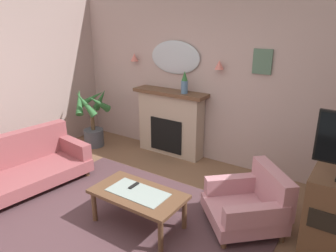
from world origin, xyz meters
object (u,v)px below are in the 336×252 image
object	(u,v)px
mantel_vase_centre	(185,83)
framed_picture	(262,62)
wall_sconce_right	(219,65)
floral_couch	(23,166)
fireplace	(170,123)
tv_remote	(134,186)
potted_plant_tall_palm	(92,119)
wall_mirror	(175,57)
armchair_beside_couch	(251,203)
wall_sconce_left	(134,57)
coffee_table	(138,197)

from	to	relation	value
mantel_vase_centre	framed_picture	size ratio (longest dim) A/B	1.03
wall_sconce_right	floral_couch	size ratio (longest dim) A/B	0.08
mantel_vase_centre	wall_sconce_right	xyz separation A→B (m)	(0.55, 0.12, 0.33)
fireplace	tv_remote	size ratio (longest dim) A/B	8.50
floral_couch	potted_plant_tall_palm	size ratio (longest dim) A/B	1.59
wall_mirror	potted_plant_tall_palm	distance (m)	1.95
armchair_beside_couch	tv_remote	bearing A→B (deg)	-151.76
wall_sconce_right	tv_remote	size ratio (longest dim) A/B	0.88
fireplace	tv_remote	xyz separation A→B (m)	(0.74, -1.91, -0.12)
wall_mirror	wall_sconce_left	distance (m)	0.85
potted_plant_tall_palm	wall_mirror	bearing A→B (deg)	25.48
tv_remote	potted_plant_tall_palm	world-z (taller)	potted_plant_tall_palm
framed_picture	floral_couch	bearing A→B (deg)	-138.23
wall_sconce_left	wall_sconce_right	world-z (taller)	same
wall_mirror	potted_plant_tall_palm	bearing A→B (deg)	-154.52
floral_couch	armchair_beside_couch	bearing A→B (deg)	16.85
mantel_vase_centre	potted_plant_tall_palm	distance (m)	1.95
wall_mirror	wall_sconce_left	size ratio (longest dim) A/B	6.86
mantel_vase_centre	wall_sconce_left	distance (m)	1.20
wall_mirror	floral_couch	distance (m)	2.93
framed_picture	floral_couch	size ratio (longest dim) A/B	0.20
wall_sconce_left	framed_picture	distance (m)	2.35
framed_picture	fireplace	bearing A→B (deg)	-174.23
coffee_table	wall_mirror	bearing A→B (deg)	112.14
coffee_table	armchair_beside_couch	xyz separation A→B (m)	(1.10, 0.73, -0.08)
tv_remote	armchair_beside_couch	bearing A→B (deg)	28.24
wall_sconce_left	fireplace	bearing A→B (deg)	-6.16
wall_sconce_left	potted_plant_tall_palm	bearing A→B (deg)	-131.90
wall_sconce_right	coffee_table	size ratio (longest dim) A/B	0.13
potted_plant_tall_palm	wall_sconce_right	bearing A→B (deg)	15.37
coffee_table	armchair_beside_couch	bearing A→B (deg)	33.67
framed_picture	armchair_beside_couch	bearing A→B (deg)	-71.60
mantel_vase_centre	framed_picture	bearing A→B (deg)	8.53
tv_remote	potted_plant_tall_palm	bearing A→B (deg)	147.25
coffee_table	tv_remote	distance (m)	0.16
armchair_beside_couch	potted_plant_tall_palm	xyz separation A→B (m)	(-3.37, 0.72, 0.24)
wall_sconce_left	armchair_beside_couch	xyz separation A→B (m)	(2.82, -1.34, -1.35)
fireplace	wall_mirror	distance (m)	1.15
mantel_vase_centre	tv_remote	world-z (taller)	mantel_vase_centre
wall_mirror	armchair_beside_couch	xyz separation A→B (m)	(1.97, -1.39, -1.40)
mantel_vase_centre	wall_sconce_left	xyz separation A→B (m)	(-1.15, 0.12, 0.33)
coffee_table	wall_sconce_right	bearing A→B (deg)	90.43
framed_picture	coffee_table	bearing A→B (deg)	-106.52
wall_mirror	coffee_table	xyz separation A→B (m)	(0.87, -2.13, -1.33)
fireplace	coffee_table	world-z (taller)	fireplace
tv_remote	framed_picture	bearing A→B (deg)	69.83
wall_sconce_right	framed_picture	world-z (taller)	framed_picture
floral_couch	armchair_beside_couch	xyz separation A→B (m)	(3.09, 0.93, -0.01)
fireplace	wall_sconce_right	size ratio (longest dim) A/B	9.71
wall_sconce_right	fireplace	bearing A→B (deg)	-173.84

